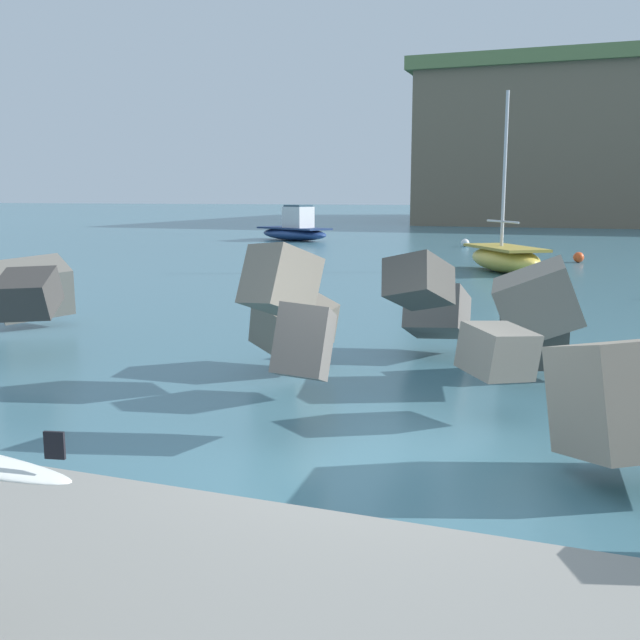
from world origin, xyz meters
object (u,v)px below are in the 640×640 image
Objects in this scene: boat_near_left at (295,230)px; mooring_buoy_middle at (579,257)px; boat_mid_right at (505,257)px; mooring_buoy_outer at (465,243)px.

mooring_buoy_middle is (16.79, -10.00, -0.44)m from boat_near_left.
boat_near_left is 0.90× the size of boat_mid_right.
mooring_buoy_outer is (10.88, -2.22, -0.44)m from boat_near_left.
mooring_buoy_middle is (2.52, 4.91, -0.32)m from boat_mid_right.
mooring_buoy_middle is at bearing -52.75° from mooring_buoy_outer.
boat_near_left is 13.24× the size of mooring_buoy_middle.
boat_near_left is at bearing 149.22° from mooring_buoy_middle.
boat_mid_right is at bearing -117.18° from mooring_buoy_middle.
boat_mid_right is 14.73× the size of mooring_buoy_outer.
mooring_buoy_outer is (-5.92, 7.78, 0.00)m from mooring_buoy_middle.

